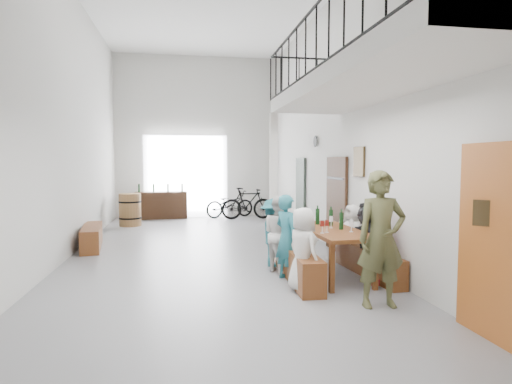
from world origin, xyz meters
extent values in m
plane|color=slate|center=(0.00, 0.00, 0.00)|extent=(12.00, 12.00, 0.00)
plane|color=silver|center=(0.00, 6.00, 2.75)|extent=(5.50, 0.00, 5.50)
plane|color=silver|center=(0.00, -6.00, 2.75)|extent=(5.50, 0.00, 5.50)
plane|color=silver|center=(-2.75, 0.00, 2.75)|extent=(0.00, 12.00, 12.00)
plane|color=silver|center=(2.75, 0.00, 2.75)|extent=(0.00, 12.00, 12.00)
cube|color=white|center=(-0.40, 5.94, 1.40)|extent=(2.80, 0.08, 2.80)
cube|color=#9C4F1C|center=(2.70, -4.90, 1.05)|extent=(0.06, 0.95, 2.10)
cube|color=#341E0F|center=(2.70, -0.30, 1.00)|extent=(0.06, 1.10, 2.00)
cube|color=#323D33|center=(2.70, 2.50, 1.00)|extent=(0.06, 0.80, 2.00)
cube|color=#382B16|center=(2.72, -1.40, 1.90)|extent=(0.04, 0.45, 0.55)
cylinder|color=white|center=(2.71, 1.20, 2.40)|extent=(0.04, 0.28, 0.28)
cube|color=white|center=(2.00, -3.20, 3.00)|extent=(1.50, 5.60, 0.25)
cube|color=black|center=(1.27, -3.20, 3.98)|extent=(0.03, 5.60, 0.03)
cube|color=black|center=(1.27, -3.20, 3.15)|extent=(0.03, 5.60, 0.03)
cube|color=black|center=(2.00, -0.42, 3.98)|extent=(1.50, 0.03, 0.03)
cube|color=white|center=(1.30, -0.45, 1.44)|extent=(0.14, 0.14, 2.88)
cube|color=brown|center=(1.91, -2.24, 0.76)|extent=(0.89, 2.02, 0.06)
cube|color=brown|center=(1.60, -3.10, 0.36)|extent=(0.07, 0.07, 0.73)
cube|color=brown|center=(2.28, -3.08, 0.36)|extent=(0.07, 0.07, 0.73)
cube|color=brown|center=(1.54, -1.39, 0.36)|extent=(0.07, 0.07, 0.73)
cube|color=brown|center=(2.22, -1.37, 0.36)|extent=(0.07, 0.07, 0.73)
cube|color=brown|center=(1.30, -2.29, 0.25)|extent=(0.43, 2.21, 0.51)
cube|color=brown|center=(2.52, -2.29, 0.23)|extent=(0.41, 1.98, 0.45)
cylinder|color=black|center=(2.04, -2.31, 0.97)|extent=(0.07, 0.07, 0.35)
cylinder|color=black|center=(2.01, -1.89, 0.97)|extent=(0.07, 0.07, 0.35)
cylinder|color=black|center=(1.84, -1.68, 0.97)|extent=(0.07, 0.07, 0.35)
cube|color=brown|center=(-2.50, 0.89, 0.24)|extent=(0.61, 1.77, 0.49)
cylinder|color=brown|center=(-2.06, 4.15, 0.48)|extent=(0.64, 0.64, 0.96)
cylinder|color=black|center=(-2.06, 4.15, 0.24)|extent=(0.65, 0.65, 0.05)
cylinder|color=black|center=(-2.06, 4.15, 0.72)|extent=(0.65, 0.65, 0.05)
cube|color=#341E0F|center=(-1.24, 5.65, 0.45)|extent=(1.73, 0.59, 0.90)
cylinder|color=black|center=(-1.93, 5.60, 1.04)|extent=(0.06, 0.06, 0.28)
cylinder|color=black|center=(-1.47, 5.66, 1.04)|extent=(0.06, 0.06, 0.28)
cylinder|color=black|center=(-1.00, 5.64, 1.04)|extent=(0.06, 0.06, 0.28)
cylinder|color=black|center=(-0.54, 5.66, 1.04)|extent=(0.06, 0.06, 0.28)
imported|color=silver|center=(1.21, -2.96, 0.62)|extent=(0.57, 0.70, 1.24)
imported|color=#236874|center=(1.13, -2.29, 0.69)|extent=(0.50, 0.59, 1.37)
imported|color=silver|center=(1.13, -1.79, 0.66)|extent=(0.71, 0.79, 1.33)
imported|color=#236874|center=(1.10, -1.36, 0.62)|extent=(0.62, 0.87, 1.23)
imported|color=#A71C2C|center=(2.48, -2.78, 0.63)|extent=(0.53, 0.80, 1.26)
imported|color=black|center=(2.53, -2.23, 0.62)|extent=(0.55, 1.19, 1.24)
imported|color=silver|center=(2.54, -1.57, 0.56)|extent=(0.44, 0.60, 1.12)
imported|color=#4B4D2B|center=(2.03, -3.77, 0.89)|extent=(0.66, 0.45, 1.79)
imported|color=#174D18|center=(2.45, 0.66, 0.23)|extent=(0.50, 0.46, 0.46)
imported|color=black|center=(1.07, 5.60, 0.46)|extent=(1.85, 1.16, 0.92)
imported|color=black|center=(1.60, 5.05, 0.52)|extent=(1.76, 0.56, 1.05)
camera|label=1|loc=(-0.51, -8.90, 1.89)|focal=30.00mm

